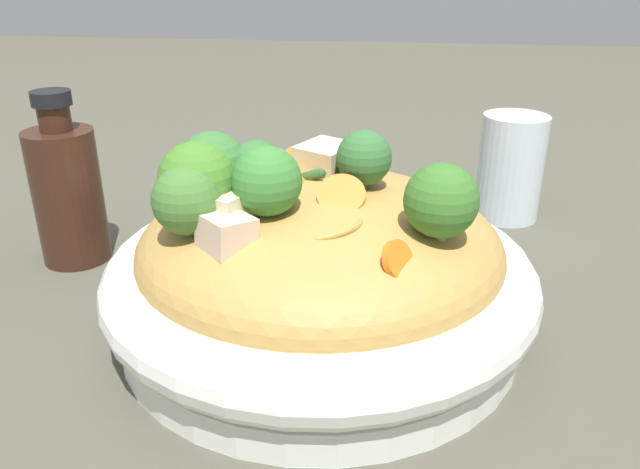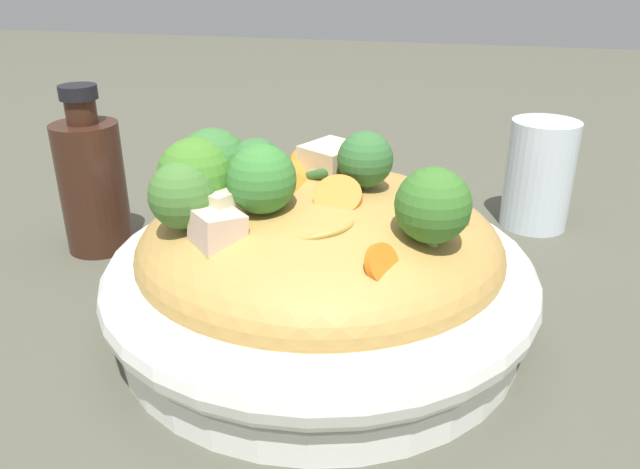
# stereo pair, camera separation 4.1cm
# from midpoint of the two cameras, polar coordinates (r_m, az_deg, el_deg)

# --- Properties ---
(ground_plane) EXTENTS (3.00, 3.00, 0.00)m
(ground_plane) POSITION_cam_midpoint_polar(r_m,az_deg,el_deg) (0.45, 2.67, -8.35)
(ground_plane) COLOR #4B4B3D
(serving_bowl) EXTENTS (0.29, 0.29, 0.06)m
(serving_bowl) POSITION_cam_midpoint_polar(r_m,az_deg,el_deg) (0.43, 2.75, -4.82)
(serving_bowl) COLOR white
(serving_bowl) RESTS_ON ground_plane
(noodle_heap) EXTENTS (0.24, 0.24, 0.08)m
(noodle_heap) POSITION_cam_midpoint_polar(r_m,az_deg,el_deg) (0.42, 2.85, -1.07)
(noodle_heap) COLOR #B38A44
(noodle_heap) RESTS_ON serving_bowl
(broccoli_florets) EXTENTS (0.20, 0.10, 0.06)m
(broccoli_florets) POSITION_cam_midpoint_polar(r_m,az_deg,el_deg) (0.38, -2.19, 4.85)
(broccoli_florets) COLOR #A0C36F
(broccoli_florets) RESTS_ON serving_bowl
(carrot_coins) EXTENTS (0.14, 0.17, 0.04)m
(carrot_coins) POSITION_cam_midpoint_polar(r_m,az_deg,el_deg) (0.40, 4.44, 3.73)
(carrot_coins) COLOR orange
(carrot_coins) RESTS_ON serving_bowl
(zucchini_slices) EXTENTS (0.12, 0.10, 0.03)m
(zucchini_slices) POSITION_cam_midpoint_polar(r_m,az_deg,el_deg) (0.42, -1.06, 5.01)
(zucchini_slices) COLOR #BFDE9B
(zucchini_slices) RESTS_ON serving_bowl
(chicken_chunks) EXTENTS (0.12, 0.14, 0.04)m
(chicken_chunks) POSITION_cam_midpoint_polar(r_m,az_deg,el_deg) (0.40, -1.53, 4.20)
(chicken_chunks) COLOR beige
(chicken_chunks) RESTS_ON serving_bowl
(soy_sauce_bottle) EXTENTS (0.06, 0.06, 0.14)m
(soy_sauce_bottle) POSITION_cam_midpoint_polar(r_m,az_deg,el_deg) (0.56, -17.99, 4.45)
(soy_sauce_bottle) COLOR #381E14
(soy_sauce_bottle) RESTS_ON ground_plane
(drinking_glass) EXTENTS (0.06, 0.06, 0.10)m
(drinking_glass) POSITION_cam_midpoint_polar(r_m,az_deg,el_deg) (0.63, 21.05, 5.05)
(drinking_glass) COLOR silver
(drinking_glass) RESTS_ON ground_plane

